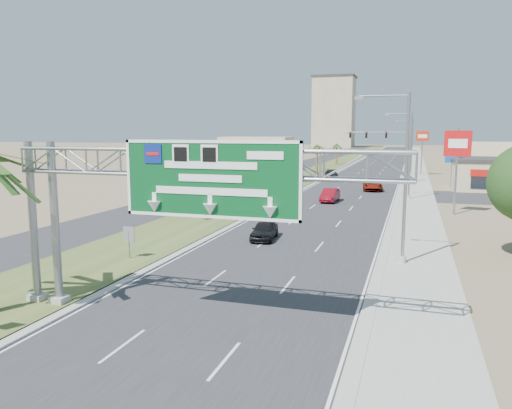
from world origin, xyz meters
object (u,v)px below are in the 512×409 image
object	(u,v)px
signal_mast	(396,151)
car_left_lane	(264,230)
car_far	(330,175)
pole_sign_red_far	(422,140)
car_right_lane	(373,185)
car_mid_lane	(330,195)
pole_sign_red_near	(458,148)
sign_gantry	(178,176)
pole_sign_blue	(453,153)

from	to	relation	value
signal_mast	car_left_lane	size ratio (longest dim) A/B	2.57
car_far	pole_sign_red_far	distance (m)	20.01
car_right_lane	pole_sign_red_far	bearing A→B (deg)	70.22
car_mid_lane	car_far	xyz separation A→B (m)	(-4.11, 25.85, 0.04)
car_far	car_right_lane	bearing A→B (deg)	-63.54
car_mid_lane	car_far	bearing A→B (deg)	100.45
car_right_lane	car_far	bearing A→B (deg)	114.25
signal_mast	car_left_lane	bearing A→B (deg)	-99.22
car_left_lane	pole_sign_red_near	distance (m)	22.04
pole_sign_red_far	car_far	bearing A→B (deg)	-137.74
sign_gantry	pole_sign_red_near	world-z (taller)	pole_sign_red_near
signal_mast	pole_sign_red_far	distance (m)	14.71
sign_gantry	car_left_lane	distance (m)	17.11
car_right_lane	car_far	xyz separation A→B (m)	(-7.80, 13.34, 0.04)
sign_gantry	car_right_lane	world-z (taller)	sign_gantry
signal_mast	pole_sign_blue	size ratio (longest dim) A/B	1.52
sign_gantry	car_mid_lane	size ratio (longest dim) A/B	3.73
signal_mast	pole_sign_red_near	xyz separation A→B (m)	(6.58, -29.81, 1.46)
sign_gantry	pole_sign_red_far	distance (m)	76.79
car_far	pole_sign_red_far	bearing A→B (deg)	38.42
car_right_lane	signal_mast	bearing A→B (deg)	72.98
car_mid_lane	pole_sign_red_near	size ratio (longest dim) A/B	0.55
car_far	pole_sign_red_near	size ratio (longest dim) A/B	0.66
car_mid_lane	pole_sign_red_near	xyz separation A→B (m)	(12.64, -5.09, 5.57)
car_left_lane	pole_sign_blue	size ratio (longest dim) A/B	0.59
car_mid_lane	pole_sign_blue	xyz separation A→B (m)	(13.88, 18.45, 4.10)
car_right_lane	pole_sign_red_far	distance (m)	27.62
car_mid_lane	car_far	size ratio (longest dim) A/B	0.84
car_mid_lane	pole_sign_red_far	distance (m)	40.46
car_left_lane	car_far	size ratio (longest dim) A/B	0.74
pole_sign_red_far	pole_sign_blue	bearing A→B (deg)	-79.48
car_mid_lane	car_right_lane	bearing A→B (deg)	75.00
car_mid_lane	pole_sign_blue	size ratio (longest dim) A/B	0.67
car_far	pole_sign_blue	xyz separation A→B (m)	(17.99, -7.40, 4.06)
pole_sign_blue	pole_sign_red_far	distance (m)	20.73
sign_gantry	pole_sign_red_far	size ratio (longest dim) A/B	2.07
car_right_lane	car_left_lane	bearing A→B (deg)	-104.63
car_right_lane	pole_sign_red_near	distance (m)	20.51
car_mid_lane	pole_sign_blue	world-z (taller)	pole_sign_blue
car_mid_lane	pole_sign_red_near	bearing A→B (deg)	-20.53
pole_sign_red_far	car_right_lane	bearing A→B (deg)	-103.74
signal_mast	pole_sign_blue	bearing A→B (deg)	-38.68
signal_mast	car_right_lane	bearing A→B (deg)	-100.98
car_right_lane	pole_sign_red_far	size ratio (longest dim) A/B	0.65
sign_gantry	pole_sign_red_near	distance (m)	34.69
car_mid_lane	sign_gantry	bearing A→B (deg)	-88.85
car_far	pole_sign_red_far	xyz separation A→B (m)	(14.22, 12.92, 5.61)
car_mid_lane	car_right_lane	distance (m)	13.04
car_mid_lane	car_right_lane	size ratio (longest dim) A/B	0.85
car_far	pole_sign_blue	size ratio (longest dim) A/B	0.80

